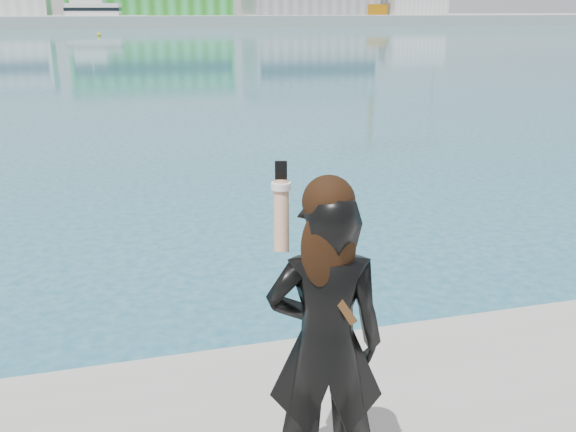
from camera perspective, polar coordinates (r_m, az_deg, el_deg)
name	(u,v)px	position (r m, az deg, el deg)	size (l,w,h in m)	color
far_quay	(106,21)	(133.27, -15.84, 16.37)	(320.00, 40.00, 2.00)	#9E9E99
ancillary_shed	(412,0)	(143.80, 10.94, 18.37)	(12.00, 10.00, 6.00)	silver
motor_yacht	(96,15)	(118.30, -16.66, 16.71)	(16.45, 6.93, 7.44)	white
buoy_near	(99,36)	(84.68, -16.45, 15.08)	(0.50, 0.50, 0.50)	#D8C60B
woman	(325,336)	(3.26, 3.35, -10.59)	(0.68, 0.53, 1.72)	black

